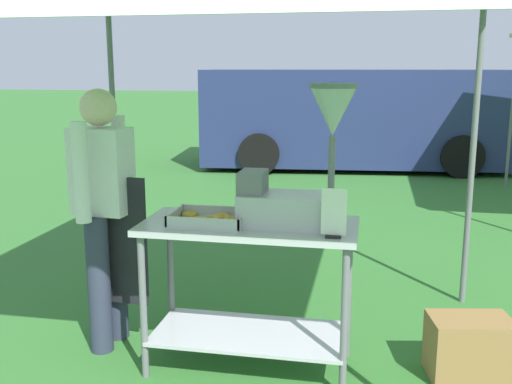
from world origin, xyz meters
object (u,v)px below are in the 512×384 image
(donut_fryer, at_px, (301,175))
(vendor, at_px, (104,206))
(menu_sign, at_px, (334,217))
(supply_crate, at_px, (469,348))
(van_navy, at_px, (357,117))
(donut_tray, at_px, (209,220))
(donut_cart, at_px, (249,266))

(donut_fryer, relative_size, vendor, 0.48)
(donut_fryer, xyz_separation_m, menu_sign, (0.19, -0.19, -0.17))
(vendor, bearing_deg, menu_sign, -12.96)
(vendor, height_order, supply_crate, vendor)
(vendor, relative_size, van_navy, 0.30)
(donut_tray, relative_size, van_navy, 0.08)
(menu_sign, bearing_deg, vendor, 167.04)
(menu_sign, bearing_deg, supply_crate, 23.46)
(supply_crate, height_order, van_navy, van_navy)
(donut_cart, bearing_deg, supply_crate, 5.77)
(donut_fryer, bearing_deg, supply_crate, 8.48)
(donut_fryer, bearing_deg, vendor, 173.63)
(donut_cart, bearing_deg, donut_tray, -163.23)
(donut_tray, relative_size, donut_fryer, 0.53)
(vendor, bearing_deg, donut_cart, -7.35)
(donut_cart, xyz_separation_m, donut_fryer, (0.29, -0.02, 0.54))
(donut_cart, xyz_separation_m, menu_sign, (0.48, -0.21, 0.37))
(donut_cart, xyz_separation_m, donut_tray, (-0.21, -0.06, 0.28))
(supply_crate, bearing_deg, donut_fryer, -171.52)
(donut_fryer, distance_m, supply_crate, 1.38)
(donut_cart, relative_size, van_navy, 0.22)
(donut_cart, relative_size, supply_crate, 2.42)
(vendor, bearing_deg, donut_tray, -14.45)
(vendor, distance_m, supply_crate, 2.30)
(menu_sign, height_order, vendor, vendor)
(donut_cart, bearing_deg, van_navy, 87.15)
(donut_fryer, distance_m, vendor, 1.25)
(donut_tray, relative_size, vendor, 0.26)
(menu_sign, height_order, van_navy, van_navy)
(donut_cart, relative_size, menu_sign, 4.70)
(menu_sign, bearing_deg, van_navy, 90.84)
(menu_sign, bearing_deg, donut_cart, 157.02)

